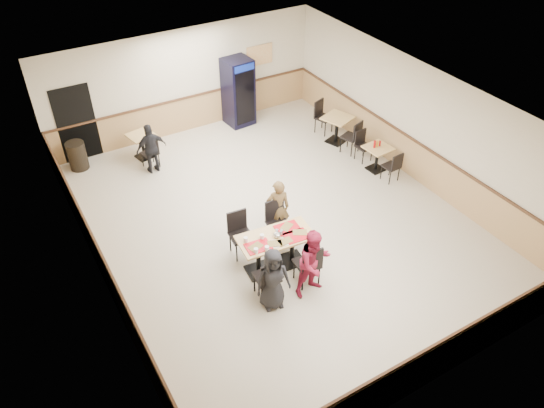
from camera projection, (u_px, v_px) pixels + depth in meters
ground at (276, 221)px, 12.34m from camera, size 10.00×10.00×0.00m
room_shell at (284, 132)px, 14.44m from camera, size 10.00×10.00×10.00m
main_table at (275, 247)px, 10.83m from camera, size 1.60×0.92×0.82m
main_chairs at (273, 248)px, 10.82m from camera, size 1.53×1.92×1.04m
diner_woman_left at (273, 279)px, 9.91m from camera, size 0.74×0.56×1.37m
diner_woman_right at (314, 263)px, 10.16m from camera, size 0.77×0.62×1.51m
diner_man_opposite at (278, 208)px, 11.55m from camera, size 0.61×0.50×1.44m
lone_diner at (151, 149)px, 13.57m from camera, size 0.82×0.37×1.37m
tabletop_clutter at (277, 238)px, 10.60m from camera, size 1.36×0.71×0.12m
side_table_near at (377, 155)px, 13.76m from camera, size 0.68×0.68×0.68m
side_table_near_chair_south at (391, 166)px, 13.41m from camera, size 0.43×0.43×0.86m
side_table_near_chair_north at (364, 146)px, 14.15m from camera, size 0.43×0.43×0.86m
side_table_far at (337, 125)px, 14.85m from camera, size 0.94×0.94×0.78m
side_table_far_chair_south at (351, 136)px, 14.44m from camera, size 0.59×0.59×0.99m
side_table_far_chair_north at (324, 117)px, 15.30m from camera, size 0.59×0.59×0.99m
condiment_caddy at (377, 144)px, 13.59m from camera, size 0.23×0.06×0.20m
back_table at (142, 142)px, 14.24m from camera, size 0.77×0.77×0.70m
back_table_chair_lone at (150, 153)px, 13.88m from camera, size 0.48×0.48×0.88m
pepsi_cooler at (238, 92)px, 15.45m from camera, size 0.81×0.82×2.00m
trash_bin at (77, 156)px, 13.87m from camera, size 0.48×0.48×0.76m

